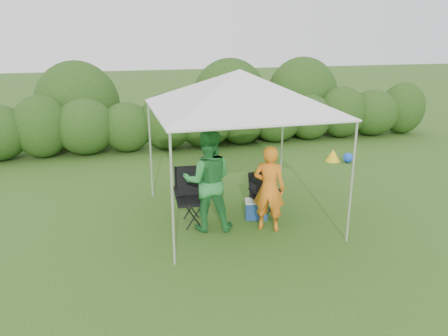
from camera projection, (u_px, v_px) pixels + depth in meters
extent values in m
plane|color=#385F1E|center=(246.00, 227.00, 8.11)|extent=(70.00, 70.00, 0.00)
ellipsoid|color=#2A4D18|center=(41.00, 127.00, 12.32)|extent=(1.57, 1.34, 1.80)
cylinder|color=#382616|center=(44.00, 152.00, 12.54)|extent=(0.12, 0.12, 0.30)
ellipsoid|color=#2A4D18|center=(85.00, 127.00, 12.64)|extent=(1.72, 1.47, 1.65)
cylinder|color=#382616|center=(87.00, 149.00, 12.84)|extent=(0.12, 0.12, 0.30)
ellipsoid|color=#2A4D18|center=(127.00, 127.00, 12.96)|extent=(1.50, 1.28, 1.50)
cylinder|color=#382616|center=(128.00, 147.00, 13.14)|extent=(0.12, 0.12, 0.30)
ellipsoid|color=#2A4D18|center=(167.00, 121.00, 13.22)|extent=(1.65, 1.40, 1.73)
cylinder|color=#382616|center=(168.00, 144.00, 13.44)|extent=(0.12, 0.12, 0.30)
ellipsoid|color=#2A4D18|center=(205.00, 122.00, 13.54)|extent=(1.80, 1.53, 1.57)
cylinder|color=#382616|center=(205.00, 142.00, 13.74)|extent=(0.12, 0.12, 0.30)
ellipsoid|color=#2A4D18|center=(241.00, 116.00, 13.81)|extent=(1.58, 1.34, 1.80)
cylinder|color=#382616|center=(241.00, 139.00, 14.03)|extent=(0.12, 0.12, 0.30)
ellipsoid|color=#2A4D18|center=(276.00, 117.00, 14.13)|extent=(1.72, 1.47, 1.65)
cylinder|color=#382616|center=(276.00, 137.00, 14.33)|extent=(0.12, 0.12, 0.30)
ellipsoid|color=#2A4D18|center=(310.00, 117.00, 14.45)|extent=(1.50, 1.28, 1.50)
cylinder|color=#382616|center=(309.00, 135.00, 14.63)|extent=(0.12, 0.12, 0.30)
ellipsoid|color=#2A4D18|center=(342.00, 112.00, 14.72)|extent=(1.65, 1.40, 1.73)
cylinder|color=#382616|center=(340.00, 133.00, 14.93)|extent=(0.12, 0.12, 0.30)
ellipsoid|color=#2A4D18|center=(373.00, 113.00, 15.04)|extent=(1.80, 1.53, 1.57)
cylinder|color=#382616|center=(371.00, 131.00, 15.23)|extent=(0.12, 0.12, 0.30)
ellipsoid|color=#2A4D18|center=(403.00, 108.00, 15.30)|extent=(1.58, 1.34, 1.80)
cylinder|color=#382616|center=(400.00, 129.00, 15.53)|extent=(0.12, 0.12, 0.30)
cylinder|color=silver|center=(172.00, 201.00, 6.50)|extent=(0.04, 0.04, 2.10)
cylinder|color=silver|center=(352.00, 184.00, 7.25)|extent=(0.04, 0.04, 2.10)
cylinder|color=silver|center=(151.00, 151.00, 9.26)|extent=(0.04, 0.04, 2.10)
cylinder|color=silver|center=(282.00, 142.00, 10.01)|extent=(0.04, 0.04, 2.10)
cube|color=white|center=(239.00, 109.00, 7.94)|extent=(3.10, 3.10, 0.03)
pyramid|color=white|center=(240.00, 89.00, 7.83)|extent=(3.10, 3.10, 0.70)
cube|color=black|center=(265.00, 198.00, 8.49)|extent=(0.54, 0.51, 0.04)
cube|color=black|center=(260.00, 182.00, 8.59)|extent=(0.48, 0.21, 0.45)
cube|color=black|center=(254.00, 192.00, 8.35)|extent=(0.11, 0.40, 0.03)
cube|color=black|center=(276.00, 188.00, 8.54)|extent=(0.11, 0.40, 0.03)
cylinder|color=black|center=(261.00, 212.00, 8.30)|extent=(0.02, 0.02, 0.38)
cylinder|color=black|center=(278.00, 208.00, 8.46)|extent=(0.02, 0.02, 0.38)
cylinder|color=black|center=(251.00, 205.00, 8.64)|extent=(0.02, 0.02, 0.38)
cylinder|color=black|center=(268.00, 201.00, 8.80)|extent=(0.02, 0.02, 0.38)
cube|color=black|center=(192.00, 201.00, 8.10)|extent=(0.62, 0.58, 0.06)
cube|color=black|center=(191.00, 180.00, 8.23)|extent=(0.59, 0.21, 0.55)
cube|color=black|center=(176.00, 191.00, 7.99)|extent=(0.10, 0.49, 0.03)
cube|color=black|center=(208.00, 189.00, 8.09)|extent=(0.10, 0.49, 0.03)
cylinder|color=black|center=(181.00, 218.00, 7.90)|extent=(0.03, 0.03, 0.47)
cylinder|color=black|center=(207.00, 216.00, 7.98)|extent=(0.03, 0.03, 0.47)
cylinder|color=black|center=(178.00, 208.00, 8.36)|extent=(0.03, 0.03, 0.47)
cylinder|color=black|center=(204.00, 206.00, 8.44)|extent=(0.03, 0.03, 0.47)
imported|color=orange|center=(269.00, 189.00, 7.79)|extent=(0.69, 0.62, 1.58)
imported|color=#2D8A3E|center=(208.00, 181.00, 7.77)|extent=(1.02, 0.87, 1.85)
cube|color=navy|center=(256.00, 210.00, 8.45)|extent=(0.47, 0.39, 0.33)
cube|color=silver|center=(256.00, 201.00, 8.39)|extent=(0.50, 0.41, 0.03)
cylinder|color=#592D0C|center=(260.00, 195.00, 8.33)|extent=(0.07, 0.07, 0.26)
cone|color=yellow|center=(333.00, 155.00, 12.14)|extent=(0.41, 0.41, 0.34)
sphere|color=blue|center=(348.00, 158.00, 12.03)|extent=(0.27, 0.27, 0.27)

